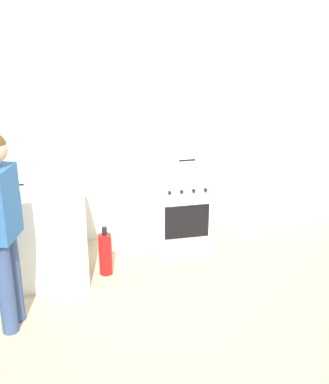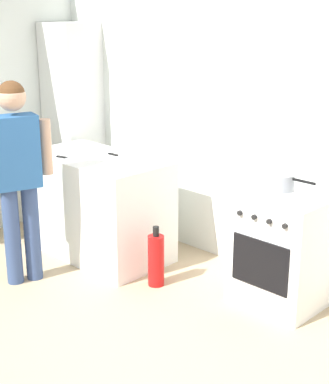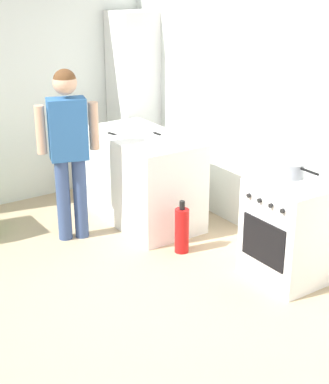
{
  "view_description": "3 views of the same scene",
  "coord_description": "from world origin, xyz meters",
  "views": [
    {
      "loc": [
        -0.87,
        -3.13,
        2.4
      ],
      "look_at": [
        -0.0,
        0.76,
        0.94
      ],
      "focal_mm": 45.0,
      "sensor_mm": 36.0,
      "label": 1
    },
    {
      "loc": [
        2.53,
        -1.93,
        2.14
      ],
      "look_at": [
        -0.05,
        0.72,
        0.97
      ],
      "focal_mm": 55.0,
      "sensor_mm": 36.0,
      "label": 2
    },
    {
      "loc": [
        3.41,
        -1.74,
        2.47
      ],
      "look_at": [
        -0.08,
        0.61,
        0.84
      ],
      "focal_mm": 55.0,
      "sensor_mm": 36.0,
      "label": 3
    }
  ],
  "objects": [
    {
      "name": "back_wall",
      "position": [
        0.0,
        1.95,
        1.3
      ],
      "size": [
        6.0,
        0.1,
        2.6
      ],
      "primitive_type": "cube",
      "color": "silver",
      "rests_on": "ground"
    },
    {
      "name": "side_wall_left",
      "position": [
        -2.6,
        0.4,
        1.3
      ],
      "size": [
        0.1,
        3.1,
        2.6
      ],
      "primitive_type": "cube",
      "color": "silver",
      "rests_on": "ground"
    },
    {
      "name": "knife_bread",
      "position": [
        -1.4,
        1.34,
        0.9
      ],
      "size": [
        0.35,
        0.04,
        0.01
      ],
      "color": "silver",
      "rests_on": "counter_unit"
    },
    {
      "name": "person",
      "position": [
        -1.35,
        0.41,
        0.97
      ],
      "size": [
        0.29,
        0.55,
        1.62
      ],
      "color": "#384C7A",
      "rests_on": "ground"
    },
    {
      "name": "larder_cabinet",
      "position": [
        -2.3,
        1.68,
        1.0
      ],
      "size": [
        0.48,
        0.44,
        2.0
      ],
      "primitive_type": "cube",
      "color": "white",
      "rests_on": "ground"
    },
    {
      "name": "ground_plane",
      "position": [
        0.0,
        0.0,
        0.0
      ],
      "size": [
        8.0,
        8.0,
        0.0
      ],
      "primitive_type": "plane",
      "color": "tan"
    },
    {
      "name": "counter_unit",
      "position": [
        -1.35,
        1.2,
        0.45
      ],
      "size": [
        1.3,
        0.7,
        0.9
      ],
      "primitive_type": "cube",
      "color": "white",
      "rests_on": "ground"
    },
    {
      "name": "fire_extinguisher",
      "position": [
        -0.52,
        1.1,
        0.22
      ],
      "size": [
        0.13,
        0.13,
        0.5
      ],
      "color": "red",
      "rests_on": "ground"
    },
    {
      "name": "knife_utility",
      "position": [
        -1.48,
        0.98,
        0.9
      ],
      "size": [
        0.25,
        0.09,
        0.01
      ],
      "color": "silver",
      "rests_on": "counter_unit"
    },
    {
      "name": "oven_left",
      "position": [
        0.35,
        1.58,
        0.43
      ],
      "size": [
        0.63,
        0.62,
        0.85
      ],
      "color": "white",
      "rests_on": "ground"
    },
    {
      "name": "pot",
      "position": [
        0.26,
        1.64,
        0.91
      ],
      "size": [
        0.37,
        0.19,
        0.12
      ],
      "color": "gray",
      "rests_on": "oven_left"
    }
  ]
}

